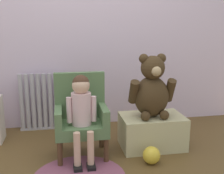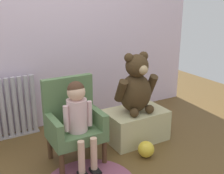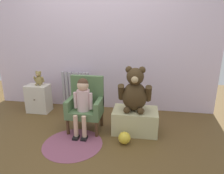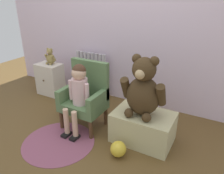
# 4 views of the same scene
# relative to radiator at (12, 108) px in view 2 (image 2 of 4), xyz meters

# --- Properties ---
(back_wall) EXTENTS (3.80, 0.05, 2.40)m
(back_wall) POSITION_rel_radiator_xyz_m (0.41, 0.13, 0.88)
(back_wall) COLOR silver
(back_wall) RESTS_ON ground_plane
(radiator) EXTENTS (0.50, 0.05, 0.64)m
(radiator) POSITION_rel_radiator_xyz_m (0.00, 0.00, 0.00)
(radiator) COLOR #ADA8B0
(radiator) RESTS_ON ground_plane
(child_armchair) EXTENTS (0.45, 0.37, 0.74)m
(child_armchair) POSITION_rel_radiator_xyz_m (0.38, -0.69, 0.04)
(child_armchair) COLOR #547348
(child_armchair) RESTS_ON ground_plane
(child_figure) EXTENTS (0.25, 0.35, 0.75)m
(child_figure) POSITION_rel_radiator_xyz_m (0.38, -0.80, 0.17)
(child_figure) COLOR beige
(child_figure) RESTS_ON ground_plane
(low_bench) EXTENTS (0.59, 0.39, 0.31)m
(low_bench) POSITION_rel_radiator_xyz_m (1.06, -0.66, -0.16)
(low_bench) COLOR #BEB683
(low_bench) RESTS_ON ground_plane
(large_teddy_bear) EXTENTS (0.43, 0.30, 0.59)m
(large_teddy_bear) POSITION_rel_radiator_xyz_m (1.04, -0.68, 0.25)
(large_teddy_bear) COLOR #3F2D19
(large_teddy_bear) RESTS_ON low_bench
(toy_ball) EXTENTS (0.15, 0.15, 0.15)m
(toy_ball) POSITION_rel_radiator_xyz_m (0.95, -0.99, -0.24)
(toy_ball) COLOR gold
(toy_ball) RESTS_ON ground_plane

